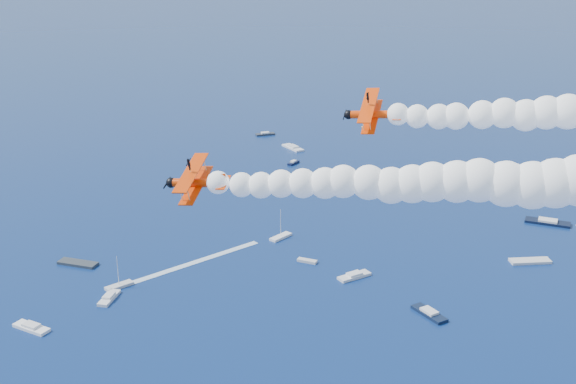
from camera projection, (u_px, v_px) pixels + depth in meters
The scene contains 5 objects.
biplane_lead at pixel (374, 114), 95.16m from camera, with size 7.66×8.59×5.18m, color #F93C05, non-canonical shape.
biplane_trail at pixel (198, 183), 90.55m from camera, with size 8.14×9.13×5.50m, color #EA3A04, non-canonical shape.
smoke_trail_trail at pixel (470, 183), 82.69m from camera, with size 63.41×27.03×12.11m, color white, non-canonical shape.
spectator_boats at pixel (473, 259), 187.52m from camera, with size 248.42×163.35×0.70m.
boat_wakes at pixel (478, 357), 144.56m from camera, with size 173.02×41.53×0.04m.
Camera 1 is at (45.25, -58.82, 79.58)m, focal length 45.34 mm.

